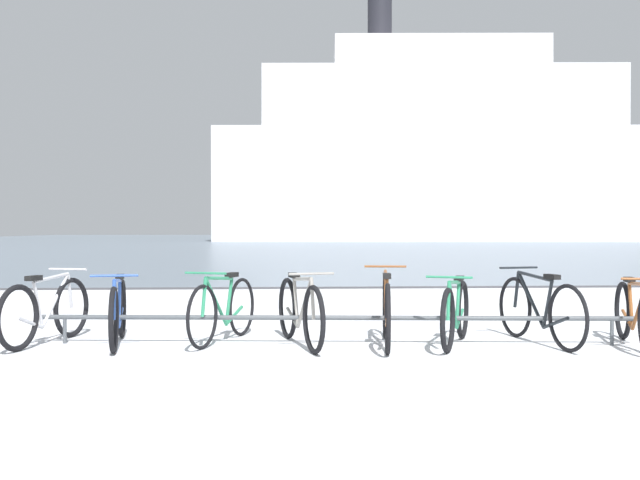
# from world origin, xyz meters

# --- Properties ---
(ground) EXTENTS (80.00, 132.00, 0.08)m
(ground) POSITION_xyz_m (0.00, 53.90, -0.04)
(ground) COLOR white
(bike_rack) EXTENTS (6.37, 0.54, 0.31)m
(bike_rack) POSITION_xyz_m (-0.82, 2.90, 0.27)
(bike_rack) COLOR #4C5156
(bike_rack) RESTS_ON ground
(bicycle_0) EXTENTS (0.58, 1.58, 0.78)m
(bicycle_0) POSITION_xyz_m (-3.87, 3.09, 0.35)
(bicycle_0) COLOR black
(bicycle_0) RESTS_ON ground
(bicycle_1) EXTENTS (0.46, 1.67, 0.77)m
(bicycle_1) POSITION_xyz_m (-3.10, 2.98, 0.35)
(bicycle_1) COLOR black
(bicycle_1) RESTS_ON ground
(bicycle_2) EXTENTS (0.67, 1.54, 0.78)m
(bicycle_2) POSITION_xyz_m (-2.02, 3.11, 0.35)
(bicycle_2) COLOR black
(bicycle_2) RESTS_ON ground
(bicycle_3) EXTENTS (0.56, 1.66, 0.79)m
(bicycle_3) POSITION_xyz_m (-1.20, 2.83, 0.36)
(bicycle_3) COLOR black
(bicycle_3) RESTS_ON ground
(bicycle_4) EXTENTS (0.46, 1.73, 0.81)m
(bicycle_4) POSITION_xyz_m (-0.31, 2.79, 0.37)
(bicycle_4) COLOR black
(bicycle_4) RESTS_ON ground
(bicycle_5) EXTENTS (0.71, 1.50, 0.75)m
(bicycle_5) POSITION_xyz_m (0.41, 2.77, 0.34)
(bicycle_5) COLOR black
(bicycle_5) RESTS_ON ground
(bicycle_6) EXTENTS (0.50, 1.67, 0.80)m
(bicycle_6) POSITION_xyz_m (1.32, 2.81, 0.36)
(bicycle_6) COLOR black
(bicycle_6) RESTS_ON ground
(bicycle_7) EXTENTS (0.55, 1.64, 0.74)m
(bicycle_7) POSITION_xyz_m (2.23, 2.58, 0.34)
(bicycle_7) COLOR black
(bicycle_7) RESTS_ON ground
(ferry_ship) EXTENTS (43.08, 15.13, 22.74)m
(ferry_ship) POSITION_xyz_m (13.80, 62.36, 7.64)
(ferry_ship) COLOR white
(ferry_ship) RESTS_ON ground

